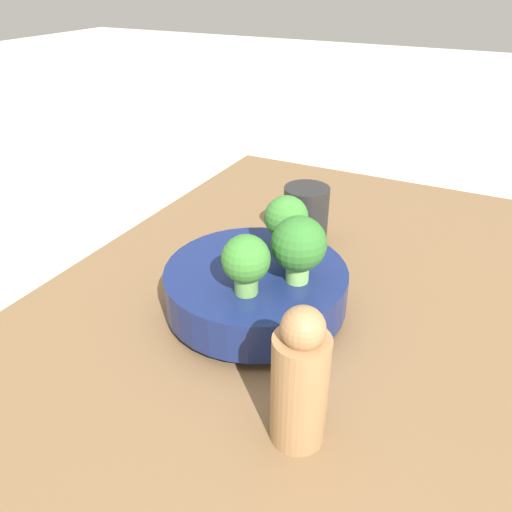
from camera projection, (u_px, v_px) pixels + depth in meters
The scene contains 8 objects.
ground_plane at pixel (273, 339), 0.69m from camera, with size 6.00×6.00×0.00m, color beige.
table at pixel (273, 328), 0.68m from camera, with size 1.14×0.68×0.04m.
bowl at pixel (256, 287), 0.66m from camera, with size 0.24×0.24×0.07m.
broccoli_floret_left at pixel (286, 219), 0.66m from camera, with size 0.06×0.06×0.08m.
broccoli_floret_right at pixel (246, 261), 0.58m from camera, with size 0.06×0.06×0.08m.
broccoli_floret_back at pixel (298, 246), 0.60m from camera, with size 0.07×0.07×0.09m.
cup at pixel (306, 216), 0.82m from camera, with size 0.07×0.07×0.10m.
pepper_mill at pixel (300, 381), 0.47m from camera, with size 0.06×0.06×0.16m.
Camera 1 is at (0.49, 0.22, 0.45)m, focal length 35.00 mm.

